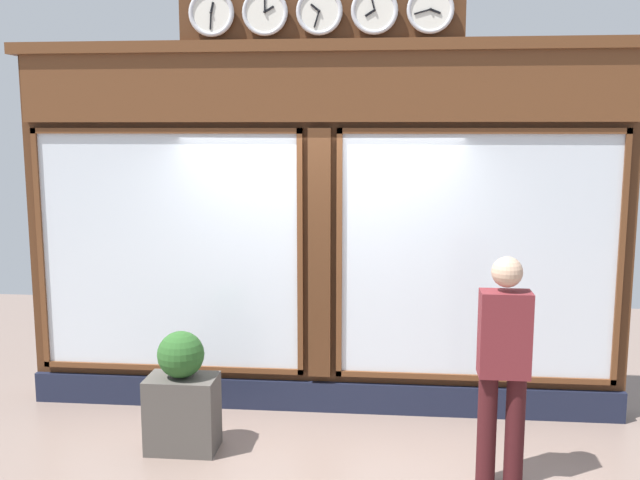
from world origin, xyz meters
name	(u,v)px	position (x,y,z in m)	size (l,w,h in m)	color
shop_facade	(321,226)	(0.00, -0.12, 1.70)	(5.54, 0.42, 3.85)	#4C2B16
pedestrian	(504,361)	(-1.44, 1.24, 0.93)	(0.36, 0.22, 1.69)	#3A1316
planter_box	(183,413)	(1.02, 0.93, 0.31)	(0.56, 0.36, 0.61)	#4C4742
planter_shrub	(181,355)	(1.02, 0.93, 0.80)	(0.37, 0.37, 0.37)	#285623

